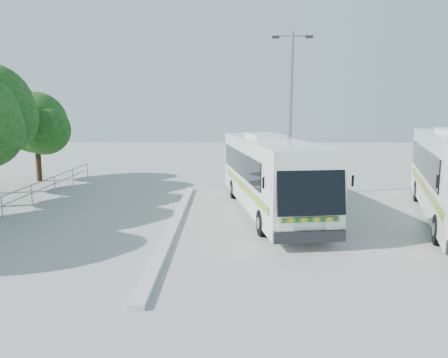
{
  "coord_description": "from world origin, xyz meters",
  "views": [
    {
      "loc": [
        -0.21,
        -15.62,
        4.65
      ],
      "look_at": [
        -0.27,
        2.93,
        1.76
      ],
      "focal_mm": 35.0,
      "sensor_mm": 36.0,
      "label": 1
    }
  ],
  "objects": [
    {
      "name": "ground",
      "position": [
        0.0,
        0.0,
        0.0
      ],
      "size": [
        100.0,
        100.0,
        0.0
      ],
      "primitive_type": "plane",
      "color": "gray",
      "rests_on": "ground"
    },
    {
      "name": "kerb_divider",
      "position": [
        -2.3,
        2.0,
        0.07
      ],
      "size": [
        0.4,
        16.0,
        0.15
      ],
      "primitive_type": "cube",
      "color": "#B2B2AD",
      "rests_on": "ground"
    },
    {
      "name": "railing",
      "position": [
        -10.0,
        4.0,
        0.74
      ],
      "size": [
        0.06,
        22.0,
        1.0
      ],
      "color": "gray",
      "rests_on": "ground"
    },
    {
      "name": "tree_far_e",
      "position": [
        -12.63,
        13.3,
        3.89
      ],
      "size": [
        4.54,
        4.28,
        5.92
      ],
      "color": "#382314",
      "rests_on": "ground"
    },
    {
      "name": "coach_main",
      "position": [
        1.8,
        4.28,
        1.86
      ],
      "size": [
        4.02,
        12.43,
        3.39
      ],
      "rotation": [
        0.0,
        0.0,
        0.13
      ],
      "color": "white",
      "rests_on": "ground"
    },
    {
      "name": "lamppost",
      "position": [
        3.33,
        8.27,
        4.85
      ],
      "size": [
        2.15,
        0.33,
        8.79
      ],
      "rotation": [
        0.0,
        0.0,
        -0.06
      ],
      "color": "gray",
      "rests_on": "ground"
    }
  ]
}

